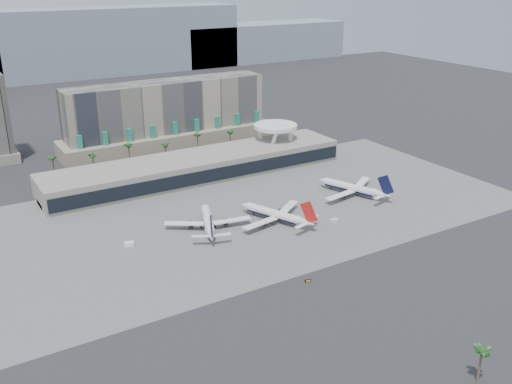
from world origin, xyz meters
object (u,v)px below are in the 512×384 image
airliner_left (208,221)px  service_vehicle_a (129,244)px  airliner_centre (276,214)px  taxiway_sign (308,281)px  service_vehicle_b (334,221)px  airliner_right (353,188)px

airliner_left → service_vehicle_a: airliner_left is taller
airliner_centre → service_vehicle_a: 66.72m
airliner_centre → taxiway_sign: size_ratio=16.64×
airliner_left → service_vehicle_b: size_ratio=10.85×
airliner_left → airliner_centre: size_ratio=0.97×
airliner_right → service_vehicle_a: bearing=157.1°
airliner_left → taxiway_sign: (10.53, -60.91, -2.97)m
airliner_centre → airliner_right: bearing=-13.9°
airliner_right → taxiway_sign: airliner_right is taller
airliner_left → airliner_centre: airliner_centre is taller
service_vehicle_b → taxiway_sign: (-41.44, -37.12, -0.37)m
airliner_right → service_vehicle_a: (-117.70, 2.67, -2.75)m
airliner_left → taxiway_sign: 61.89m
service_vehicle_a → service_vehicle_b: service_vehicle_a is taller
airliner_centre → service_vehicle_a: (-65.81, 10.61, -2.69)m
airliner_right → taxiway_sign: (-71.05, -59.67, -3.17)m
airliner_centre → service_vehicle_b: 26.77m
service_vehicle_b → airliner_right: bearing=36.9°
airliner_left → airliner_centre: bearing=4.5°
airliner_right → service_vehicle_b: bearing=-164.3°
airliner_right → airliner_centre: bearing=167.1°
airliner_left → airliner_right: bearing=20.8°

